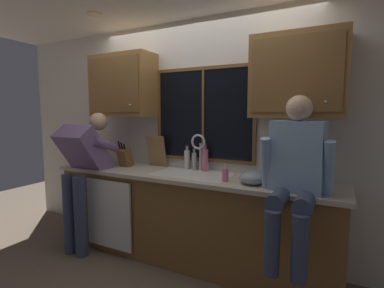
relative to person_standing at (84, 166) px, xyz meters
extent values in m
cube|color=silver|center=(1.12, 0.67, 0.32)|extent=(5.37, 0.12, 2.55)
cylinder|color=#FFEAB2|center=(0.23, 0.01, 1.59)|extent=(0.14, 0.14, 0.01)
cube|color=black|center=(1.18, 0.60, 0.57)|extent=(1.10, 0.02, 0.95)
cube|color=brown|center=(1.18, 0.59, 1.06)|extent=(1.17, 0.02, 0.04)
cube|color=brown|center=(1.18, 0.59, 0.08)|extent=(1.17, 0.02, 0.04)
cube|color=brown|center=(0.62, 0.59, 0.57)|extent=(0.03, 0.02, 0.95)
cube|color=brown|center=(1.75, 0.59, 0.57)|extent=(0.03, 0.02, 0.95)
cube|color=brown|center=(1.18, 0.59, 0.57)|extent=(0.02, 0.02, 0.95)
cube|color=brown|center=(1.12, 0.32, -0.52)|extent=(2.97, 0.58, 0.88)
cube|color=beige|center=(1.12, 0.30, -0.06)|extent=(3.03, 0.62, 0.04)
cube|color=white|center=(0.34, 0.00, -0.50)|extent=(0.60, 0.02, 0.74)
cube|color=olive|center=(0.21, 0.44, 0.90)|extent=(0.79, 0.33, 0.72)
cube|color=brown|center=(0.21, 0.27, 0.90)|extent=(0.71, 0.01, 0.62)
sphere|color=#B2B2B7|center=(0.45, 0.26, 0.67)|extent=(0.02, 0.02, 0.02)
cube|color=olive|center=(2.16, 0.44, 0.90)|extent=(0.79, 0.33, 0.72)
cube|color=brown|center=(2.16, 0.27, 0.90)|extent=(0.71, 0.01, 0.62)
sphere|color=#B2B2B7|center=(2.40, 0.26, 0.67)|extent=(0.02, 0.02, 0.02)
cube|color=silver|center=(1.18, 0.31, -0.05)|extent=(0.80, 0.46, 0.02)
cube|color=beige|center=(0.98, 0.31, -0.15)|extent=(0.36, 0.42, 0.20)
cube|color=beige|center=(1.38, 0.31, -0.15)|extent=(0.36, 0.42, 0.20)
cube|color=silver|center=(1.18, 0.31, -0.15)|extent=(0.04, 0.42, 0.20)
cylinder|color=silver|center=(1.18, 0.53, 0.11)|extent=(0.03, 0.03, 0.30)
torus|color=silver|center=(1.18, 0.47, 0.28)|extent=(0.16, 0.02, 0.16)
cylinder|color=silver|center=(1.26, 0.53, 0.01)|extent=(0.03, 0.03, 0.09)
cylinder|color=#384260|center=(-0.08, -0.15, -0.52)|extent=(0.13, 0.13, 0.88)
cylinder|color=#384260|center=(0.09, -0.15, -0.52)|extent=(0.13, 0.13, 0.88)
cube|color=slate|center=(0.00, 0.01, 0.16)|extent=(0.44, 0.51, 0.60)
sphere|color=beige|center=(0.00, 0.24, 0.49)|extent=(0.21, 0.21, 0.21)
cylinder|color=slate|center=(-0.22, 0.19, 0.21)|extent=(0.09, 0.52, 0.26)
cylinder|color=slate|center=(0.22, 0.19, 0.21)|extent=(0.09, 0.52, 0.26)
cylinder|color=#384260|center=(2.13, -0.08, -0.06)|extent=(0.14, 0.43, 0.16)
cylinder|color=#384260|center=(2.31, -0.08, -0.06)|extent=(0.14, 0.43, 0.16)
cylinder|color=#384260|center=(2.13, -0.30, -0.31)|extent=(0.11, 0.11, 0.46)
cylinder|color=#384260|center=(2.31, -0.30, -0.31)|extent=(0.11, 0.11, 0.46)
cube|color=#8CB2DB|center=(2.22, 0.14, 0.24)|extent=(0.42, 0.25, 0.56)
sphere|color=beige|center=(2.22, 0.14, 0.62)|extent=(0.20, 0.20, 0.20)
cylinder|color=#8CB2DB|center=(1.99, 0.09, 0.16)|extent=(0.08, 0.20, 0.47)
cylinder|color=#8CB2DB|center=(2.45, 0.09, 0.16)|extent=(0.08, 0.20, 0.47)
cube|color=brown|center=(0.30, 0.34, 0.07)|extent=(0.12, 0.18, 0.25)
cylinder|color=black|center=(0.26, 0.28, 0.22)|extent=(0.02, 0.05, 0.09)
cylinder|color=black|center=(0.30, 0.29, 0.21)|extent=(0.02, 0.04, 0.08)
cylinder|color=black|center=(0.33, 0.29, 0.21)|extent=(0.02, 0.04, 0.06)
cube|color=#997047|center=(0.62, 0.52, 0.14)|extent=(0.24, 0.10, 0.36)
ellipsoid|color=#8C99A8|center=(1.84, 0.21, 0.02)|extent=(0.24, 0.24, 0.12)
cylinder|color=pink|center=(1.60, 0.19, 0.02)|extent=(0.06, 0.06, 0.12)
cylinder|color=silver|center=(1.60, 0.19, 0.10)|extent=(0.02, 0.02, 0.04)
cylinder|color=silver|center=(1.60, 0.17, 0.12)|extent=(0.01, 0.04, 0.01)
cylinder|color=#B7B7BC|center=(1.11, 0.52, 0.06)|extent=(0.05, 0.05, 0.19)
cylinder|color=#929296|center=(1.11, 0.52, 0.18)|extent=(0.02, 0.02, 0.05)
cylinder|color=black|center=(1.11, 0.52, 0.21)|extent=(0.03, 0.03, 0.01)
cylinder|color=silver|center=(1.01, 0.54, 0.07)|extent=(0.06, 0.06, 0.21)
cylinder|color=#B3AFA7|center=(1.01, 0.54, 0.20)|extent=(0.03, 0.03, 0.05)
cylinder|color=black|center=(1.01, 0.54, 0.23)|extent=(0.03, 0.03, 0.01)
cylinder|color=pink|center=(1.24, 0.52, 0.08)|extent=(0.07, 0.07, 0.23)
cylinder|color=#AD5B7A|center=(1.24, 0.52, 0.23)|extent=(0.03, 0.03, 0.06)
cylinder|color=black|center=(1.24, 0.52, 0.26)|extent=(0.04, 0.04, 0.01)
camera|label=1|loc=(2.50, -2.22, 0.58)|focal=26.59mm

